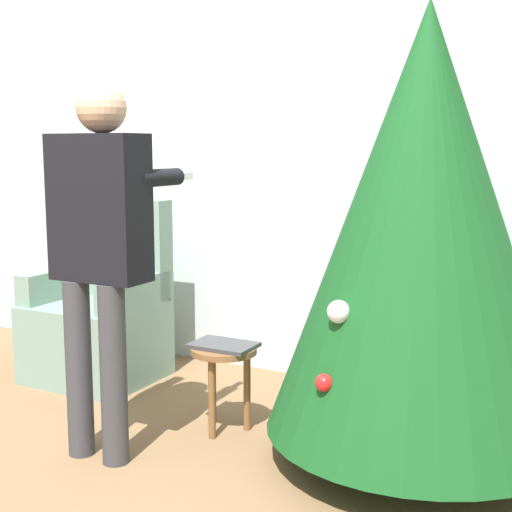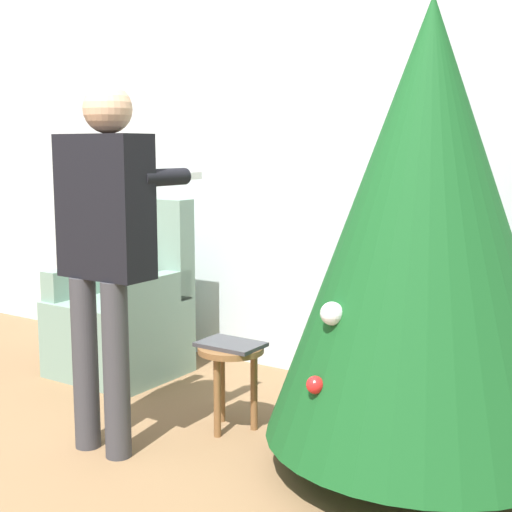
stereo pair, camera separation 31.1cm
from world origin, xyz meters
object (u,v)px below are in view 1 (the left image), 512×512
object	(u,v)px
christmas_tree	(423,223)
armchair	(100,317)
person_standing	(100,236)
side_stool	(224,364)

from	to	relation	value
christmas_tree	armchair	xyz separation A→B (m)	(-2.05, 0.29, -0.71)
christmas_tree	armchair	distance (m)	2.19
christmas_tree	person_standing	world-z (taller)	christmas_tree
side_stool	person_standing	bearing A→B (deg)	-125.13
christmas_tree	armchair	bearing A→B (deg)	172.00
person_standing	side_stool	bearing A→B (deg)	54.87
armchair	person_standing	bearing A→B (deg)	-49.19
side_stool	armchair	bearing A→B (deg)	160.71
christmas_tree	armchair	world-z (taller)	christmas_tree
christmas_tree	person_standing	xyz separation A→B (m)	(-1.29, -0.59, -0.07)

